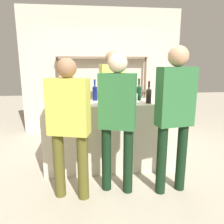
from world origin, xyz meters
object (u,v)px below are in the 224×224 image
object	(u,v)px
wine_glass	(109,94)
customer_center	(117,113)
counter_bottle_5	(165,94)
customer_right	(175,109)
counter_bottle_3	(149,95)
counter_bottle_4	(81,94)
customer_left	(69,120)
server_behind_counter	(112,92)
counter_bottle_0	(95,92)
cork_jar	(134,97)
counter_bottle_2	(113,93)
counter_bottle_1	(139,92)
ice_bucket	(55,97)

from	to	relation	value
wine_glass	customer_center	world-z (taller)	customer_center
counter_bottle_5	wine_glass	xyz separation A→B (m)	(-0.84, 0.09, 0.00)
customer_center	customer_right	distance (m)	0.68
counter_bottle_3	counter_bottle_4	distance (m)	1.00
counter_bottle_4	customer_center	bearing A→B (deg)	-59.10
customer_left	server_behind_counter	size ratio (longest dim) A/B	0.92
wine_glass	server_behind_counter	world-z (taller)	server_behind_counter
counter_bottle_0	customer_center	distance (m)	0.93
counter_bottle_0	cork_jar	bearing A→B (deg)	-12.15
counter_bottle_0	counter_bottle_2	distance (m)	0.29
counter_bottle_2	counter_bottle_3	bearing A→B (deg)	-27.49
counter_bottle_1	counter_bottle_4	bearing A→B (deg)	-173.33
counter_bottle_3	counter_bottle_5	world-z (taller)	counter_bottle_3
customer_center	customer_left	size ratio (longest dim) A/B	1.03
cork_jar	wine_glass	bearing A→B (deg)	-174.86
counter_bottle_4	customer_right	world-z (taller)	customer_right
counter_bottle_3	server_behind_counter	xyz separation A→B (m)	(-0.43, 0.92, -0.07)
counter_bottle_4	server_behind_counter	distance (m)	0.93
counter_bottle_1	wine_glass	xyz separation A→B (m)	(-0.48, -0.12, -0.01)
counter_bottle_3	customer_left	xyz separation A→B (m)	(-1.11, -0.62, -0.18)
ice_bucket	customer_left	bearing A→B (deg)	-71.65
counter_bottle_4	counter_bottle_3	bearing A→B (deg)	-10.42
counter_bottle_2	counter_bottle_5	world-z (taller)	counter_bottle_2
counter_bottle_1	customer_center	bearing A→B (deg)	-118.94
counter_bottle_4	server_behind_counter	world-z (taller)	server_behind_counter
counter_bottle_0	counter_bottle_4	bearing A→B (deg)	-144.33
counter_bottle_3	wine_glass	world-z (taller)	counter_bottle_3
counter_bottle_3	customer_center	world-z (taller)	customer_center
counter_bottle_5	server_behind_counter	world-z (taller)	server_behind_counter
counter_bottle_0	customer_right	size ratio (longest dim) A/B	0.19
counter_bottle_3	customer_right	xyz separation A→B (m)	(0.13, -0.64, -0.08)
wine_glass	customer_center	size ratio (longest dim) A/B	0.09
counter_bottle_4	server_behind_counter	size ratio (longest dim) A/B	0.19
counter_bottle_5	customer_center	size ratio (longest dim) A/B	0.18
wine_glass	cork_jar	distance (m)	0.39
counter_bottle_0	wine_glass	bearing A→B (deg)	-38.31
counter_bottle_1	counter_bottle_3	distance (m)	0.30
counter_bottle_2	counter_bottle_3	xyz separation A→B (m)	(0.49, -0.26, -0.00)
counter_bottle_0	customer_left	bearing A→B (deg)	-109.70
counter_bottle_2	customer_left	size ratio (longest dim) A/B	0.20
counter_bottle_5	cork_jar	size ratio (longest dim) A/B	2.56
cork_jar	counter_bottle_2	bearing A→B (deg)	171.12
wine_glass	ice_bucket	distance (m)	0.78
counter_bottle_2	customer_center	world-z (taller)	customer_center
counter_bottle_1	cork_jar	bearing A→B (deg)	-140.30
server_behind_counter	cork_jar	bearing A→B (deg)	6.52
counter_bottle_4	ice_bucket	size ratio (longest dim) A/B	1.48
counter_bottle_4	counter_bottle_5	bearing A→B (deg)	-4.39
counter_bottle_3	customer_center	bearing A→B (deg)	-134.37
counter_bottle_3	ice_bucket	distance (m)	1.34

